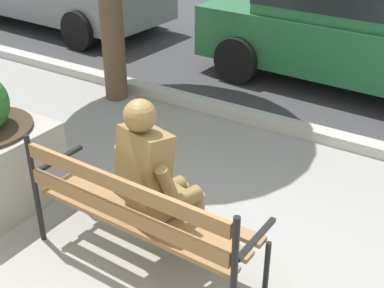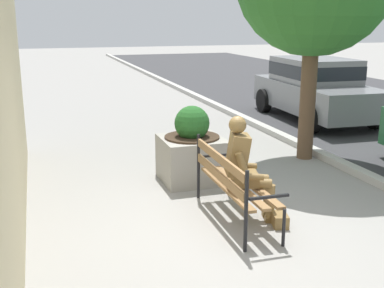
% 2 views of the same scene
% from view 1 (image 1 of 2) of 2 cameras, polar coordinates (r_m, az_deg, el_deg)
% --- Properties ---
extents(curb_stone, '(60.00, 0.20, 0.12)m').
position_cam_1_polar(curb_stone, '(5.89, 12.55, 1.42)').
color(curb_stone, '#B2AFA8').
rests_on(curb_stone, ground).
extents(park_bench, '(1.81, 0.57, 0.95)m').
position_cam_1_polar(park_bench, '(3.66, -6.10, -7.30)').
color(park_bench, olive).
rests_on(park_bench, ground).
extents(bronze_statue_seated, '(0.78, 0.80, 1.37)m').
position_cam_1_polar(bronze_statue_seated, '(3.69, -3.29, -4.56)').
color(bronze_statue_seated, olive).
rests_on(bronze_statue_seated, ground).
extents(parked_car_green, '(4.17, 2.07, 1.56)m').
position_cam_1_polar(parked_car_green, '(7.28, 17.66, 12.59)').
color(parked_car_green, '#236638').
rests_on(parked_car_green, ground).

